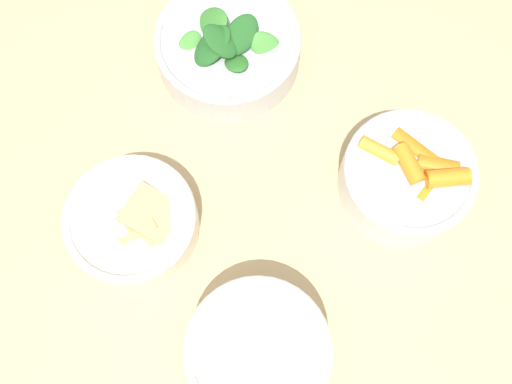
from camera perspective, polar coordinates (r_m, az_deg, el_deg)
ground_plane at (r=1.43m, az=0.31°, el=-12.27°), size 10.00×10.00×0.00m
dining_table at (r=0.77m, az=0.56°, el=-6.79°), size 1.22×1.01×0.77m
bowl_carrots at (r=0.68m, az=14.94°, el=1.50°), size 0.15×0.15×0.07m
bowl_greens at (r=0.74m, az=-2.83°, el=14.28°), size 0.18×0.18×0.09m
bowl_beans_hotdog at (r=0.62m, az=0.15°, el=-15.69°), size 0.15×0.15×0.06m
bowl_cookies at (r=0.66m, az=-12.29°, el=-2.88°), size 0.15×0.15×0.06m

